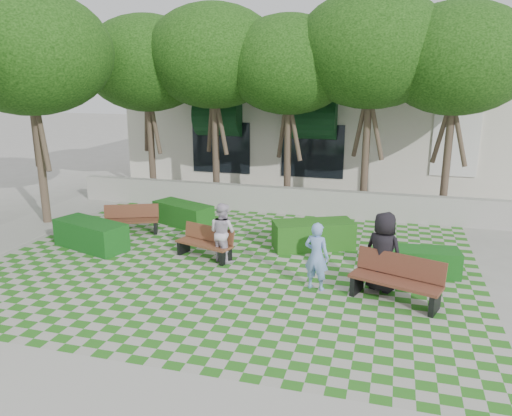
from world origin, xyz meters
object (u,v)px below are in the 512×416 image
(hedge_midright, at_px, (313,235))
(hedge_midleft, at_px, (183,214))
(hedge_east, at_px, (419,262))
(person_blue, at_px, (317,256))
(bench_east, at_px, (396,280))
(person_white, at_px, (223,232))
(person_dark, at_px, (383,252))
(bench_mid, at_px, (205,243))
(bench_west, at_px, (131,220))
(hedge_west, at_px, (91,235))

(hedge_midright, xyz_separation_m, hedge_midleft, (-4.36, 1.09, -0.03))
(hedge_east, relative_size, person_blue, 1.18)
(hedge_midright, distance_m, person_blue, 2.78)
(bench_east, distance_m, person_blue, 1.76)
(hedge_midright, relative_size, hedge_midleft, 1.08)
(hedge_east, relative_size, person_white, 1.20)
(person_dark, bearing_deg, bench_east, 147.88)
(bench_mid, xyz_separation_m, hedge_midleft, (-1.76, 2.59, -0.05))
(hedge_east, bearing_deg, bench_mid, -176.61)
(bench_west, height_order, hedge_midleft, bench_west)
(hedge_east, xyz_separation_m, hedge_west, (-8.68, -0.45, 0.06))
(bench_west, bearing_deg, hedge_midleft, 24.20)
(bench_west, distance_m, hedge_east, 8.35)
(hedge_midleft, distance_m, person_dark, 7.18)
(bench_mid, relative_size, hedge_east, 0.90)
(bench_east, bearing_deg, hedge_midleft, 168.31)
(person_blue, height_order, person_dark, person_dark)
(person_blue, bearing_deg, bench_east, -171.94)
(hedge_midright, bearing_deg, person_dark, -51.03)
(bench_east, bearing_deg, hedge_west, -169.31)
(hedge_midright, relative_size, person_blue, 1.40)
(person_dark, relative_size, person_white, 1.17)
(bench_east, height_order, bench_west, bench_east)
(bench_mid, height_order, person_white, person_white)
(hedge_east, bearing_deg, hedge_west, -177.01)
(bench_mid, height_order, person_blue, person_blue)
(hedge_east, bearing_deg, hedge_midleft, 162.32)
(person_white, bearing_deg, hedge_east, -151.61)
(hedge_midleft, xyz_separation_m, person_blue, (4.86, -3.79, 0.42))
(hedge_west, distance_m, person_blue, 6.53)
(bench_east, height_order, hedge_midright, bench_east)
(bench_mid, xyz_separation_m, person_blue, (3.10, -1.20, 0.38))
(bench_west, bearing_deg, person_dark, -38.79)
(bench_west, relative_size, hedge_west, 0.79)
(bench_mid, bearing_deg, hedge_east, 20.68)
(bench_east, bearing_deg, hedge_east, 91.94)
(person_dark, bearing_deg, hedge_midleft, -2.34)
(bench_west, relative_size, person_white, 1.11)
(bench_mid, relative_size, person_blue, 1.07)
(hedge_midright, height_order, hedge_west, hedge_midright)
(hedge_west, height_order, person_blue, person_blue)
(hedge_midleft, bearing_deg, hedge_west, -119.92)
(hedge_west, height_order, person_white, person_white)
(hedge_east, xyz_separation_m, person_blue, (-2.25, -1.52, 0.46))
(bench_east, bearing_deg, bench_west, 179.81)
(person_white, bearing_deg, bench_east, -173.00)
(bench_west, xyz_separation_m, person_blue, (6.02, -2.57, 0.37))
(hedge_midright, height_order, person_blue, person_blue)
(person_dark, bearing_deg, bench_mid, 15.62)
(hedge_east, xyz_separation_m, person_white, (-4.84, -0.41, 0.45))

